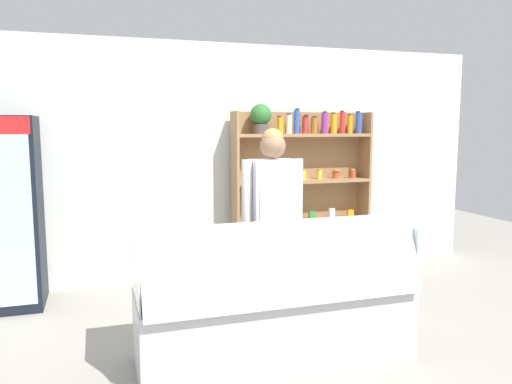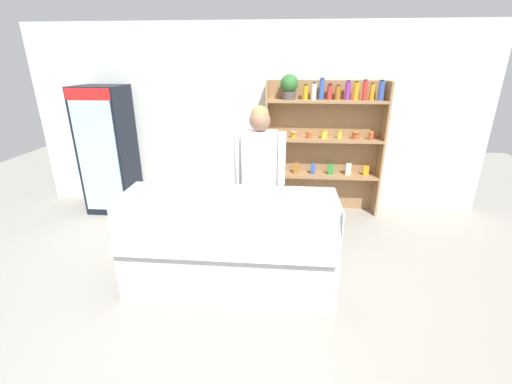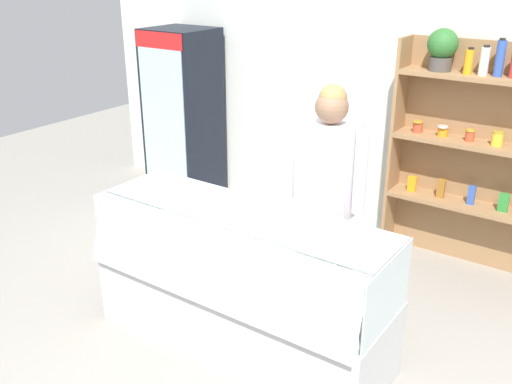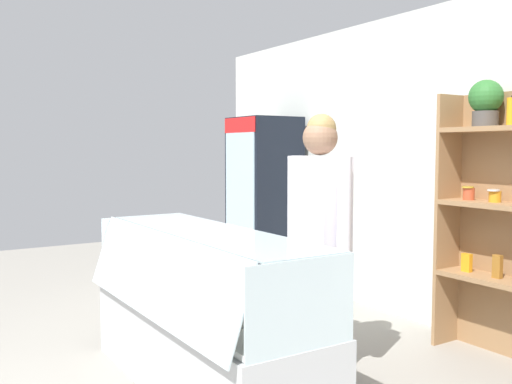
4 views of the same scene
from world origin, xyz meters
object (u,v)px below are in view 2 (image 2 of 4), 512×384
at_px(shelving_unit, 321,137).
at_px(deli_display_case, 230,260).
at_px(drinks_fridge, 108,150).
at_px(shop_clerk, 260,170).

distance_m(shelving_unit, deli_display_case, 2.44).
relative_size(drinks_fridge, shelving_unit, 0.92).
relative_size(shelving_unit, deli_display_case, 0.98).
distance_m(shelving_unit, shop_clerk, 1.54).
distance_m(drinks_fridge, shelving_unit, 3.16).
bearing_deg(drinks_fridge, shop_clerk, -25.27).
bearing_deg(shop_clerk, shelving_unit, 59.00).
bearing_deg(deli_display_case, drinks_fridge, 138.88).
xyz_separation_m(drinks_fridge, deli_display_case, (2.10, -1.84, -0.61)).
xyz_separation_m(deli_display_case, shop_clerk, (0.24, 0.73, 0.72)).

